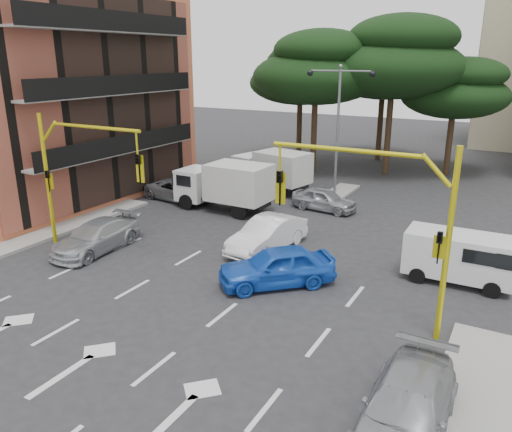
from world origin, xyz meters
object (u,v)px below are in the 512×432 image
at_px(signal_mast_left, 73,165).
at_px(car_blue_compact, 277,266).
at_px(car_silver_cross_a, 178,190).
at_px(car_silver_cross_b, 324,199).
at_px(car_silver_wagon, 96,237).
at_px(van_white, 459,258).
at_px(box_truck_b, 271,171).
at_px(box_truck_a, 224,186).
at_px(car_white_hatch, 267,235).
at_px(signal_mast_right, 389,210).
at_px(car_silver_parked, 407,408).
at_px(street_lamp_center, 339,108).

relative_size(signal_mast_left, car_blue_compact, 1.36).
bearing_deg(car_silver_cross_a, car_blue_compact, -119.16).
height_order(signal_mast_left, car_silver_cross_b, signal_mast_left).
height_order(car_silver_wagon, van_white, van_white).
xyz_separation_m(signal_mast_left, box_truck_b, (2.60, 13.51, -2.57)).
bearing_deg(signal_mast_left, box_truck_b, 79.10).
distance_m(car_blue_compact, box_truck_a, 10.16).
bearing_deg(car_silver_wagon, car_silver_cross_b, 55.82).
height_order(car_silver_cross_b, van_white, van_white).
height_order(car_white_hatch, car_blue_compact, car_blue_compact).
distance_m(car_white_hatch, box_truck_b, 10.64).
relative_size(car_white_hatch, van_white, 1.14).
bearing_deg(car_blue_compact, signal_mast_right, 33.90).
bearing_deg(van_white, box_truck_a, -106.44).
bearing_deg(box_truck_a, box_truck_b, -2.48).
height_order(car_white_hatch, car_silver_parked, car_white_hatch).
relative_size(car_blue_compact, car_silver_parked, 0.96).
distance_m(car_blue_compact, car_silver_cross_a, 13.03).
distance_m(car_white_hatch, box_truck_a, 6.67).
bearing_deg(car_silver_parked, box_truck_b, 125.09).
distance_m(signal_mast_right, car_silver_cross_b, 13.10).
bearing_deg(van_white, box_truck_b, -125.58).
distance_m(car_silver_cross_b, car_silver_parked, 17.64).
xyz_separation_m(signal_mast_left, street_lamp_center, (6.80, 14.01, 1.54)).
height_order(street_lamp_center, car_silver_wagon, street_lamp_center).
xyz_separation_m(car_silver_cross_a, box_truck_a, (3.50, -0.35, 0.76)).
distance_m(car_silver_wagon, box_truck_b, 13.43).
relative_size(car_silver_wagon, car_silver_cross_b, 1.22).
distance_m(street_lamp_center, box_truck_b, 5.90).
xyz_separation_m(car_silver_wagon, box_truck_a, (1.61, 8.08, 0.71)).
distance_m(van_white, box_truck_b, 15.49).
distance_m(signal_mast_right, car_white_hatch, 8.06).
height_order(street_lamp_center, car_white_hatch, street_lamp_center).
bearing_deg(car_silver_wagon, car_silver_parked, -20.77).
height_order(van_white, box_truck_b, box_truck_b).
xyz_separation_m(car_silver_parked, box_truck_a, (-13.20, 12.92, 0.70)).
bearing_deg(street_lamp_center, van_white, -47.77).
relative_size(car_silver_wagon, box_truck_b, 0.85).
height_order(car_silver_cross_a, box_truck_b, box_truck_b).
relative_size(car_white_hatch, car_silver_cross_a, 1.02).
height_order(signal_mast_right, car_blue_compact, signal_mast_right).
xyz_separation_m(car_silver_cross_b, box_truck_b, (-4.69, 2.50, 0.68)).
xyz_separation_m(signal_mast_left, car_blue_compact, (9.34, 1.01, -3.13)).
distance_m(street_lamp_center, car_silver_cross_b, 5.68).
xyz_separation_m(car_blue_compact, box_truck_b, (-6.74, 12.50, 0.56)).
height_order(street_lamp_center, car_silver_parked, street_lamp_center).
bearing_deg(car_silver_wagon, signal_mast_left, -164.03).
relative_size(signal_mast_left, van_white, 1.52).
distance_m(street_lamp_center, car_silver_parked, 21.09).
distance_m(signal_mast_left, van_white, 16.25).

